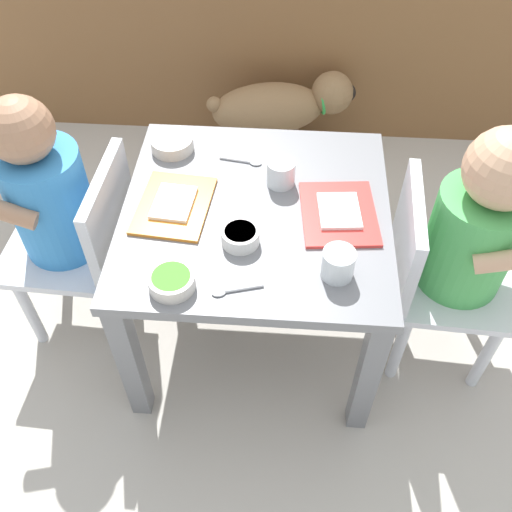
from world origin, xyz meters
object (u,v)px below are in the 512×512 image
at_px(seated_child_right, 470,232).
at_px(cereal_bowl_left_side, 172,143).
at_px(spoon_by_left_tray, 245,161).
at_px(food_tray_right, 339,213).
at_px(spoon_by_right_tray, 232,290).
at_px(veggie_bowl_far, 240,236).
at_px(cereal_bowl_right_side, 172,281).
at_px(dining_table, 256,233).
at_px(water_cup_right, 281,174).
at_px(dog, 281,107).
at_px(water_cup_left, 338,265).
at_px(food_tray_left, 174,205).
at_px(seated_child_left, 55,201).

distance_m(seated_child_right, cereal_bowl_left_side, 0.69).
distance_m(cereal_bowl_left_side, spoon_by_left_tray, 0.18).
bearing_deg(cereal_bowl_left_side, food_tray_right, -26.81).
bearing_deg(seated_child_right, food_tray_right, 175.64).
height_order(cereal_bowl_left_side, spoon_by_right_tray, cereal_bowl_left_side).
bearing_deg(veggie_bowl_far, cereal_bowl_right_side, -134.00).
bearing_deg(food_tray_right, cereal_bowl_left_side, 153.19).
relative_size(dining_table, seated_child_right, 0.84).
bearing_deg(dining_table, seated_child_right, -3.35).
bearing_deg(cereal_bowl_right_side, seated_child_right, 18.15).
xyz_separation_m(seated_child_right, spoon_by_right_tray, (-0.48, -0.20, 0.01)).
xyz_separation_m(water_cup_right, veggie_bowl_far, (-0.07, -0.18, -0.01)).
xyz_separation_m(dog, water_cup_left, (0.14, -0.90, 0.27)).
bearing_deg(veggie_bowl_far, water_cup_left, -20.12).
distance_m(water_cup_right, cereal_bowl_right_side, 0.36).
height_order(dog, spoon_by_left_tray, spoon_by_left_tray).
distance_m(seated_child_right, food_tray_right, 0.27).
distance_m(water_cup_left, cereal_bowl_right_side, 0.31).
height_order(veggie_bowl_far, spoon_by_left_tray, veggie_bowl_far).
height_order(veggie_bowl_far, spoon_by_right_tray, veggie_bowl_far).
height_order(dining_table, water_cup_right, water_cup_right).
distance_m(food_tray_left, water_cup_left, 0.38).
distance_m(dog, food_tray_left, 0.81).
distance_m(cereal_bowl_left_side, veggie_bowl_far, 0.34).
height_order(seated_child_left, food_tray_right, seated_child_left).
distance_m(dog, cereal_bowl_left_side, 0.65).
xyz_separation_m(seated_child_left, veggie_bowl_far, (0.42, -0.11, 0.04)).
bearing_deg(water_cup_left, water_cup_right, 114.95).
height_order(dog, food_tray_left, food_tray_left).
relative_size(seated_child_right, water_cup_left, 10.65).
bearing_deg(food_tray_left, cereal_bowl_right_side, -81.35).
xyz_separation_m(food_tray_right, cereal_bowl_right_side, (-0.32, -0.21, 0.01)).
bearing_deg(food_tray_right, dining_table, 178.23).
xyz_separation_m(food_tray_right, spoon_by_left_tray, (-0.21, 0.16, -0.00)).
bearing_deg(dining_table, seated_child_left, 178.36).
distance_m(food_tray_left, spoon_by_right_tray, 0.26).
bearing_deg(seated_child_right, seated_child_left, 177.50).
height_order(dining_table, cereal_bowl_right_side, cereal_bowl_right_side).
bearing_deg(food_tray_right, food_tray_left, 180.00).
height_order(water_cup_left, spoon_by_right_tray, water_cup_left).
distance_m(seated_child_left, seated_child_right, 0.89).
relative_size(food_tray_right, water_cup_left, 3.23).
height_order(food_tray_right, water_cup_right, water_cup_right).
bearing_deg(cereal_bowl_right_side, veggie_bowl_far, 46.00).
bearing_deg(cereal_bowl_left_side, water_cup_left, -43.42).
distance_m(veggie_bowl_far, spoon_by_right_tray, 0.13).
bearing_deg(dog, spoon_by_right_tray, -93.55).
distance_m(seated_child_left, cereal_bowl_right_side, 0.38).
xyz_separation_m(seated_child_right, spoon_by_left_tray, (-0.48, 0.18, 0.01)).
bearing_deg(spoon_by_right_tray, dog, 86.45).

